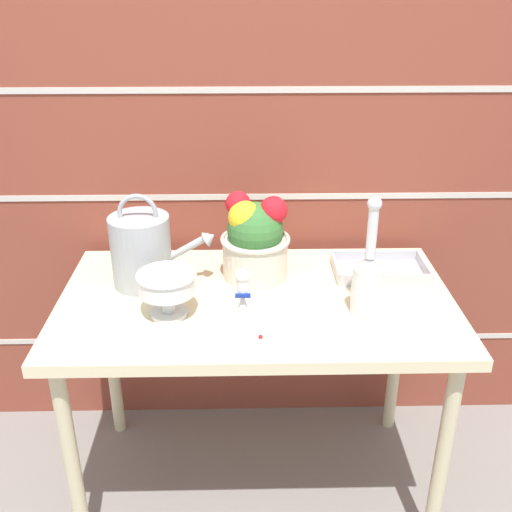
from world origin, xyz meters
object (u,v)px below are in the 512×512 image
glass_decanter (368,278)px  figurine_vase (243,308)px  watering_can (142,250)px  flower_planter (256,239)px  wire_tray (380,271)px  crystal_pedestal_bowl (167,286)px

glass_decanter → figurine_vase: glass_decanter is taller
watering_can → flower_planter: bearing=6.9°
figurine_vase → wire_tray: 0.56m
crystal_pedestal_bowl → wire_tray: crystal_pedestal_bowl is taller
watering_can → crystal_pedestal_bowl: bearing=-63.6°
watering_can → crystal_pedestal_bowl: 0.22m
wire_tray → crystal_pedestal_bowl: bearing=-159.5°
glass_decanter → wire_tray: size_ratio=1.19×
crystal_pedestal_bowl → figurine_vase: size_ratio=0.87×
glass_decanter → wire_tray: glass_decanter is taller
flower_planter → figurine_vase: 0.34m
figurine_vase → wire_tray: size_ratio=0.66×
flower_planter → wire_tray: (0.40, 0.01, -0.12)m
watering_can → glass_decanter: (0.66, -0.19, -0.01)m
figurine_vase → flower_planter: bearing=83.0°
glass_decanter → figurine_vase: size_ratio=1.80×
flower_planter → watering_can: bearing=-173.1°
glass_decanter → crystal_pedestal_bowl: bearing=-179.5°
wire_tray → watering_can: bearing=-176.2°
crystal_pedestal_bowl → flower_planter: flower_planter is taller
figurine_vase → wire_tray: (0.44, 0.34, -0.07)m
flower_planter → glass_decanter: (0.31, -0.23, -0.02)m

